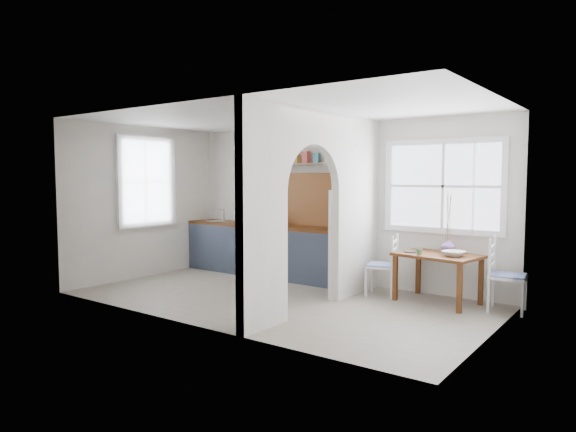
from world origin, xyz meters
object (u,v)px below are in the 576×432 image
Objects in this scene: dining_table at (437,278)px; chair_left at (382,265)px; chair_right at (508,275)px; vase at (448,245)px; kettle at (344,221)px.

chair_left is (-0.82, -0.04, 0.11)m from dining_table.
chair_right is 0.89m from vase.
chair_left is 3.28× the size of kettle.
vase is (1.66, 0.03, -0.26)m from kettle.
chair_left is 0.95× the size of chair_right.
vase is at bearing 90.83° from chair_left.
dining_table is 0.83m from chair_left.
dining_table is 3.94× the size of kettle.
chair_right is 2.54m from kettle.
chair_right is at bearing 79.86° from chair_left.
dining_table is at bearing -10.34° from kettle.
chair_right is at bearing 13.58° from dining_table.
kettle is (-2.48, 0.10, 0.56)m from chair_right.
kettle is 1.68m from vase.
dining_table is 0.91m from chair_right.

